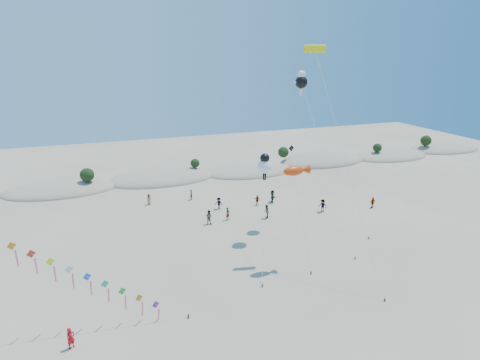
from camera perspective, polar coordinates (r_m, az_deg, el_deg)
name	(u,v)px	position (r m, az deg, el deg)	size (l,w,h in m)	color
ground	(263,355)	(31.85, 3.34, -23.56)	(160.00, 160.00, 0.00)	gray
dune_ridge	(168,178)	(71.04, -10.19, 0.31)	(145.30, 11.49, 5.57)	gray
fish_kite	(296,171)	(39.60, 8.03, 1.30)	(2.77, 3.50, 10.43)	#3F2D1E
cartoon_kite_low	(265,165)	(45.18, 3.53, 2.19)	(5.13, 10.73, 10.25)	#3F2D1E
cartoon_kite_high	(301,81)	(49.74, 8.73, 13.73)	(2.00, 12.87, 18.96)	#3F2D1E
parafoil_kite	(316,54)	(42.04, 10.78, 17.19)	(2.49, 12.83, 21.73)	#3F2D1E
dark_kite	(314,174)	(51.99, 10.45, 0.80)	(5.42, 11.27, 9.37)	#3F2D1E
flyer_foreground	(71,338)	(34.17, -22.94, -20.00)	(0.63, 0.41, 1.72)	#B30E1A
beachgoers	(257,205)	(55.66, 2.41, -3.50)	(30.50, 12.60, 1.87)	slate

